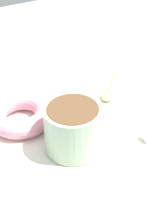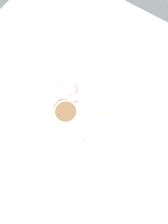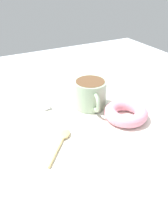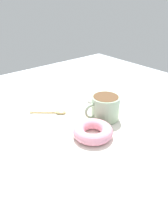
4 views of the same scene
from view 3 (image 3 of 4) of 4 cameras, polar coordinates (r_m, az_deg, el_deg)
name	(u,v)px [view 3 (image 3 of 4)]	position (r cm, az deg, el deg)	size (l,w,h in cm)	color
ground_plane	(85,117)	(60.37, 0.35, -1.35)	(120.00, 120.00, 2.00)	#B2BCC6
napkin	(84,119)	(57.67, 0.00, -1.79)	(33.07, 33.07, 0.30)	white
coffee_cup	(90,93)	(61.04, 1.65, 4.86)	(12.03, 9.10, 7.69)	#9EB793
donut	(126,113)	(57.90, 10.87, -0.20)	(11.38, 11.38, 3.23)	pink
spoon	(63,138)	(50.65, -5.57, -6.88)	(10.37, 9.30, 0.90)	#D8B772
sugar_cube	(46,106)	(62.15, -9.80, 1.55)	(1.65, 1.65, 1.65)	white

